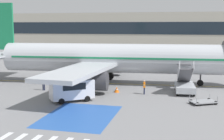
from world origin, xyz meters
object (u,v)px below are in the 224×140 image
at_px(boarding_stairs_forward, 185,85).
at_px(ground_crew_2, 68,79).
at_px(service_van_1, 72,89).
at_px(baggage_cart, 203,102).
at_px(traffic_cone_0, 117,89).
at_px(ground_crew_0, 144,86).
at_px(airliner, 113,58).
at_px(terminal_building, 147,30).
at_px(ground_crew_1, 44,82).
at_px(fuel_tanker, 111,56).

relative_size(boarding_stairs_forward, ground_crew_2, 3.15).
height_order(service_van_1, baggage_cart, service_van_1).
bearing_deg(traffic_cone_0, service_van_1, -123.71).
relative_size(ground_crew_0, traffic_cone_0, 2.40).
distance_m(airliner, traffic_cone_0, 6.47).
bearing_deg(ground_crew_0, boarding_stairs_forward, -81.29).
bearing_deg(airliner, terminal_building, 179.18).
relative_size(service_van_1, ground_crew_0, 2.85).
bearing_deg(baggage_cart, airliner, 23.81).
bearing_deg(airliner, traffic_cone_0, 12.71).
height_order(ground_crew_1, ground_crew_2, ground_crew_1).
relative_size(airliner, fuel_tanker, 3.78).
bearing_deg(baggage_cart, terminal_building, -17.95).
height_order(baggage_cart, terminal_building, terminal_building).
relative_size(fuel_tanker, ground_crew_2, 6.51).
distance_m(fuel_tanker, service_van_1, 31.89).
relative_size(ground_crew_2, terminal_building, 0.01).
bearing_deg(fuel_tanker, baggage_cart, 38.50).
distance_m(fuel_tanker, traffic_cone_0, 27.22).
bearing_deg(traffic_cone_0, ground_crew_0, -4.42).
relative_size(boarding_stairs_forward, ground_crew_1, 2.86).
bearing_deg(terminal_building, ground_crew_2, -90.07).
relative_size(airliner, ground_crew_0, 25.41).
bearing_deg(ground_crew_0, terminal_building, -6.48).
bearing_deg(service_van_1, boarding_stairs_forward, -96.34).
bearing_deg(traffic_cone_0, airliner, 107.31).
bearing_deg(airliner, ground_crew_0, 37.23).
relative_size(airliner, boarding_stairs_forward, 7.82).
height_order(ground_crew_2, terminal_building, terminal_building).
bearing_deg(ground_crew_2, traffic_cone_0, -71.58).
bearing_deg(boarding_stairs_forward, terminal_building, 95.66).
bearing_deg(baggage_cart, ground_crew_2, 43.78).
bearing_deg(traffic_cone_0, baggage_cart, -19.22).
bearing_deg(boarding_stairs_forward, service_van_1, -153.25).
xyz_separation_m(service_van_1, ground_crew_1, (-5.43, 4.51, -0.27)).
height_order(boarding_stairs_forward, ground_crew_2, boarding_stairs_forward).
bearing_deg(fuel_tanker, ground_crew_1, 4.59).
height_order(ground_crew_0, ground_crew_1, ground_crew_1).
bearing_deg(terminal_building, ground_crew_0, -83.05).
bearing_deg(traffic_cone_0, terminal_building, 94.68).
distance_m(ground_crew_1, ground_crew_2, 3.51).
distance_m(service_van_1, ground_crew_0, 8.74).
relative_size(airliner, ground_crew_1, 22.35).
height_order(boarding_stairs_forward, terminal_building, terminal_building).
height_order(airliner, boarding_stairs_forward, airliner).
height_order(airliner, ground_crew_1, airliner).
height_order(airliner, traffic_cone_0, airliner).
relative_size(baggage_cart, terminal_building, 0.03).
xyz_separation_m(ground_crew_2, terminal_building, (0.10, 81.51, 5.34)).
height_order(service_van_1, traffic_cone_0, service_van_1).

